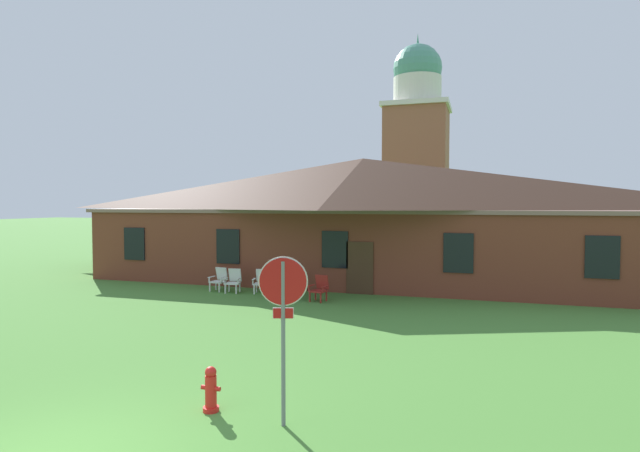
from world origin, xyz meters
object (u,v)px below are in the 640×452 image
object	(u,v)px
lawn_chair_by_porch	(219,279)
fire_hydrant	(211,390)
stop_sign	(283,306)
lawn_chair_near_door	(234,280)
lawn_chair_left_end	(262,281)
lawn_chair_far_side	(320,288)
lawn_chair_right_end	(291,285)
lawn_chair_middle	(282,281)

from	to	relation	value
lawn_chair_by_porch	fire_hydrant	xyz separation A→B (m)	(5.92, -11.02, -0.12)
stop_sign	lawn_chair_by_porch	xyz separation A→B (m)	(-7.34, 11.17, -1.47)
lawn_chair_near_door	lawn_chair_left_end	distance (m)	1.17
fire_hydrant	lawn_chair_far_side	bearing A→B (deg)	97.09
lawn_chair_by_porch	lawn_chair_right_end	size ratio (longest dim) A/B	1.00
stop_sign	lawn_chair_middle	size ratio (longest dim) A/B	2.89
stop_sign	lawn_chair_right_end	xyz separation A→B (m)	(-3.88, 10.47, -1.47)
lawn_chair_left_end	lawn_chair_far_side	xyz separation A→B (m)	(2.77, -0.93, 0.00)
lawn_chair_near_door	lawn_chair_far_side	xyz separation A→B (m)	(3.92, -0.71, 0.00)
lawn_chair_left_end	lawn_chair_far_side	size ratio (longest dim) A/B	1.00
lawn_chair_right_end	fire_hydrant	world-z (taller)	lawn_chair_right_end
lawn_chair_far_side	lawn_chair_middle	bearing A→B (deg)	152.51
fire_hydrant	lawn_chair_right_end	bearing A→B (deg)	103.44
lawn_chair_by_porch	lawn_chair_right_end	distance (m)	3.53
lawn_chair_far_side	lawn_chair_near_door	bearing A→B (deg)	169.74
lawn_chair_near_door	lawn_chair_far_side	size ratio (longest dim) A/B	1.00
stop_sign	lawn_chair_near_door	world-z (taller)	stop_sign
lawn_chair_left_end	fire_hydrant	bearing A→B (deg)	-69.99
stop_sign	lawn_chair_near_door	xyz separation A→B (m)	(-6.59, 11.00, -1.47)
stop_sign	lawn_chair_right_end	size ratio (longest dim) A/B	2.89
lawn_chair_by_porch	lawn_chair_near_door	bearing A→B (deg)	-12.77
lawn_chair_middle	lawn_chair_far_side	bearing A→B (deg)	-27.49
stop_sign	lawn_chair_right_end	world-z (taller)	stop_sign
lawn_chair_near_door	lawn_chair_right_end	size ratio (longest dim) A/B	1.00
lawn_chair_middle	lawn_chair_left_end	bearing A→B (deg)	-174.85
stop_sign	lawn_chair_middle	distance (m)	12.28
lawn_chair_middle	lawn_chair_right_end	distance (m)	1.09
stop_sign	lawn_chair_left_end	size ratio (longest dim) A/B	2.89
lawn_chair_right_end	fire_hydrant	size ratio (longest dim) A/B	1.21
lawn_chair_by_porch	lawn_chair_far_side	xyz separation A→B (m)	(4.66, -0.88, 0.00)
stop_sign	lawn_chair_by_porch	bearing A→B (deg)	123.32
lawn_chair_near_door	fire_hydrant	world-z (taller)	lawn_chair_near_door
stop_sign	lawn_chair_far_side	size ratio (longest dim) A/B	2.89
fire_hydrant	lawn_chair_middle	bearing A→B (deg)	105.96
lawn_chair_left_end	lawn_chair_by_porch	bearing A→B (deg)	-178.57
stop_sign	lawn_chair_far_side	xyz separation A→B (m)	(-2.68, 10.29, -1.47)
lawn_chair_right_end	lawn_chair_by_porch	bearing A→B (deg)	168.63
lawn_chair_right_end	lawn_chair_middle	bearing A→B (deg)	131.30
lawn_chair_far_side	lawn_chair_right_end	bearing A→B (deg)	171.38
lawn_chair_by_porch	lawn_chair_left_end	bearing A→B (deg)	1.43
lawn_chair_by_porch	lawn_chair_middle	size ratio (longest dim) A/B	1.00
lawn_chair_by_porch	lawn_chair_middle	world-z (taller)	same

